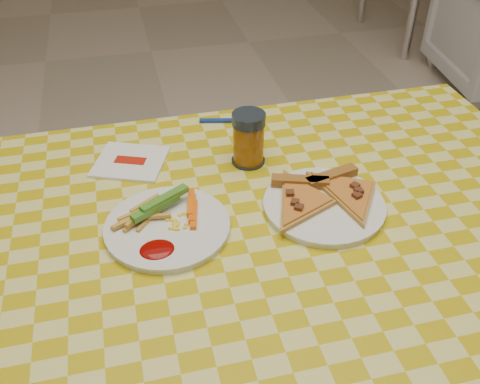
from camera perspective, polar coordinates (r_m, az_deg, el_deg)
name	(u,v)px	position (r m, az deg, el deg)	size (l,w,h in m)	color
table	(265,251)	(1.05, 2.68, -6.34)	(1.28, 0.88, 0.76)	silver
plate_left	(167,228)	(0.99, -7.74, -3.82)	(0.23, 0.23, 0.01)	white
plate_right	(324,206)	(1.04, 8.93, -1.50)	(0.23, 0.23, 0.01)	white
fries_veggies	(161,216)	(0.99, -8.43, -2.58)	(0.19, 0.17, 0.04)	gold
pizza_slices	(323,195)	(1.05, 8.86, -0.29)	(0.29, 0.25, 0.02)	#B97739
drink_glass	(249,139)	(1.13, 0.92, 5.68)	(0.07, 0.07, 0.12)	black
napkin	(130,162)	(1.18, -11.60, 3.19)	(0.18, 0.18, 0.01)	white
fork	(231,120)	(1.31, -0.92, 7.64)	(0.15, 0.05, 0.01)	navy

